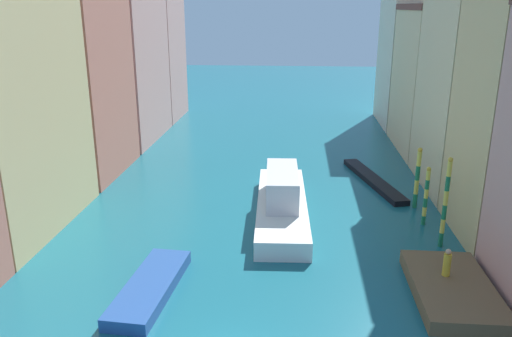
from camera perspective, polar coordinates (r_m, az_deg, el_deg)
The scene contains 15 objects.
ground_plane at distance 41.99m, azimuth 1.37°, elevation -0.16°, with size 154.00×154.00×0.00m, color #196070.
building_left_2 at distance 42.24m, azimuth -20.83°, elevation 13.40°, with size 7.80×9.68×21.02m.
building_left_3 at distance 52.64m, azimuth -15.47°, elevation 12.42°, with size 7.80×11.82×17.17m.
building_left_4 at distance 62.45m, azimuth -12.21°, elevation 13.04°, with size 7.80×8.66×16.42m.
building_right_2 at distance 39.90m, azimuth 24.34°, elevation 8.58°, with size 7.80×9.76×15.20m.
building_right_3 at distance 49.85m, azimuth 20.35°, elevation 9.32°, with size 7.80×11.02×13.07m.
building_right_4 at distance 60.21m, azimuth 17.83°, elevation 12.65°, with size 7.80×10.28×16.85m.
waterfront_dock at distance 25.93m, azimuth 21.06°, elevation -12.49°, with size 3.56×6.45×0.68m.
person_on_dock at distance 26.02m, azimuth 20.56°, elevation -9.89°, with size 0.36×0.36×1.37m.
mooring_pole_0 at distance 29.74m, azimuth 20.40°, elevation -3.56°, with size 0.27×0.27×5.22m.
mooring_pole_1 at distance 32.62m, azimuth 18.46°, elevation -2.89°, with size 0.27×0.27×3.73m.
mooring_pole_2 at distance 35.17m, azimuth 17.57°, elevation -0.95°, with size 0.31×0.31×4.15m.
vaporetto_white at distance 32.61m, azimuth 2.91°, elevation -3.58°, with size 3.62×12.73×3.02m.
gondola_black at distance 39.94m, azimuth 12.95°, elevation -1.26°, with size 3.68×9.99×0.41m.
motorboat_0 at distance 25.02m, azimuth -11.73°, elevation -12.85°, with size 2.55×6.73×0.61m.
Camera 1 is at (2.25, -15.41, 12.86)m, focal length 35.81 mm.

